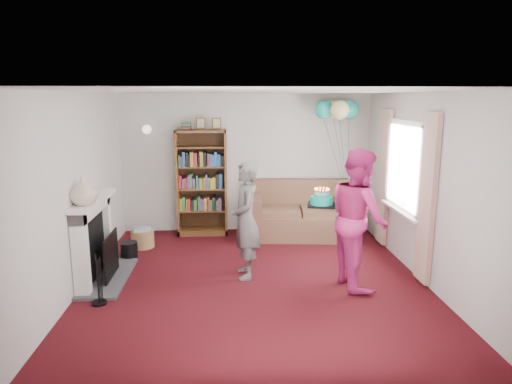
{
  "coord_description": "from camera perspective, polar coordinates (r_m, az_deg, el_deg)",
  "views": [
    {
      "loc": [
        -0.34,
        -5.76,
        2.42
      ],
      "look_at": [
        0.05,
        0.6,
        1.1
      ],
      "focal_mm": 32.0,
      "sensor_mm": 36.0,
      "label": 1
    }
  ],
  "objects": [
    {
      "name": "window_bay",
      "position": [
        6.96,
        17.98,
        1.04
      ],
      "size": [
        0.14,
        2.02,
        2.2
      ],
      "color": "white",
      "rests_on": "ground"
    },
    {
      "name": "person_striped",
      "position": [
        6.17,
        -1.29,
        -3.52
      ],
      "size": [
        0.42,
        0.61,
        1.6
      ],
      "primitive_type": "imported",
      "rotation": [
        0.0,
        0.0,
        -1.51
      ],
      "color": "black",
      "rests_on": "ground"
    },
    {
      "name": "balloons",
      "position": [
        8.08,
        10.06,
        10.1
      ],
      "size": [
        0.76,
        0.76,
        1.7
      ],
      "color": "#3F3F3F",
      "rests_on": "ground"
    },
    {
      "name": "wall_sconce",
      "position": [
        8.26,
        -13.49,
        7.63
      ],
      "size": [
        0.16,
        0.23,
        0.16
      ],
      "color": "gold",
      "rests_on": "ground"
    },
    {
      "name": "sofa",
      "position": [
        8.2,
        5.44,
        -2.93
      ],
      "size": [
        1.83,
        0.97,
        0.97
      ],
      "rotation": [
        0.0,
        0.0,
        -0.08
      ],
      "color": "brown",
      "rests_on": "ground"
    },
    {
      "name": "mantel_vase",
      "position": [
        5.99,
        -20.77,
        0.16
      ],
      "size": [
        0.35,
        0.35,
        0.36
      ],
      "primitive_type": "imported",
      "rotation": [
        0.0,
        0.0,
        0.03
      ],
      "color": "beige",
      "rests_on": "fireplace"
    },
    {
      "name": "fireplace",
      "position": [
        6.49,
        -19.12,
        -6.09
      ],
      "size": [
        0.55,
        1.8,
        1.12
      ],
      "color": "#3F3F42",
      "rests_on": "ground"
    },
    {
      "name": "ceiling",
      "position": [
        5.77,
        -0.17,
        12.53
      ],
      "size": [
        4.5,
        5.0,
        0.01
      ],
      "primitive_type": "cube",
      "color": "white",
      "rests_on": "wall_back"
    },
    {
      "name": "ground",
      "position": [
        6.25,
        -0.16,
        -11.08
      ],
      "size": [
        5.0,
        5.0,
        0.0
      ],
      "primitive_type": "plane",
      "color": "black",
      "rests_on": "ground"
    },
    {
      "name": "wall_back",
      "position": [
        8.36,
        -1.19,
        3.64
      ],
      "size": [
        4.5,
        0.02,
        2.5
      ],
      "primitive_type": "cube",
      "color": "silver",
      "rests_on": "ground"
    },
    {
      "name": "bookcase",
      "position": [
        8.21,
        -6.76,
        1.09
      ],
      "size": [
        0.89,
        0.42,
        2.08
      ],
      "color": "#472B14",
      "rests_on": "ground"
    },
    {
      "name": "wall_left",
      "position": [
        6.18,
        -21.58,
        -0.06
      ],
      "size": [
        0.02,
        5.0,
        2.5
      ],
      "primitive_type": "cube",
      "color": "silver",
      "rests_on": "ground"
    },
    {
      "name": "birthday_cake",
      "position": [
        5.81,
        8.19,
        -1.05
      ],
      "size": [
        0.34,
        0.34,
        0.22
      ],
      "rotation": [
        0.0,
        0.0,
        -0.22
      ],
      "color": "black",
      "rests_on": "ground"
    },
    {
      "name": "person_magenta",
      "position": [
        6.02,
        12.71,
        -3.19
      ],
      "size": [
        0.78,
        0.95,
        1.81
      ],
      "primitive_type": "imported",
      "rotation": [
        0.0,
        0.0,
        1.69
      ],
      "color": "#C82873",
      "rests_on": "ground"
    },
    {
      "name": "wall_right",
      "position": [
        6.42,
        20.39,
        0.45
      ],
      "size": [
        0.02,
        5.0,
        2.5
      ],
      "primitive_type": "cube",
      "color": "silver",
      "rests_on": "ground"
    },
    {
      "name": "wicker_basket",
      "position": [
        7.78,
        -13.98,
        -5.62
      ],
      "size": [
        0.37,
        0.37,
        0.34
      ],
      "rotation": [
        0.0,
        0.0,
        0.12
      ],
      "color": "#8C6041",
      "rests_on": "ground"
    }
  ]
}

